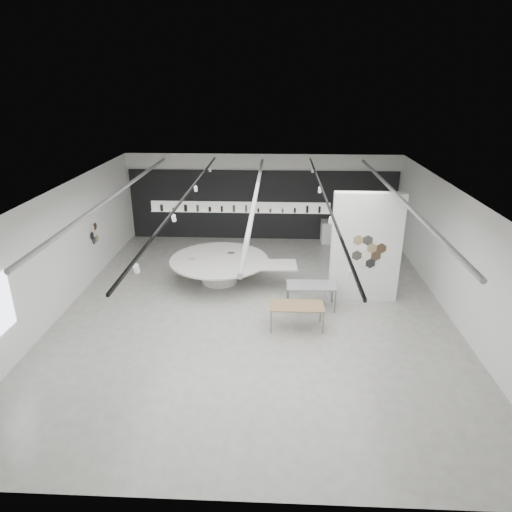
{
  "coord_description": "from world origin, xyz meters",
  "views": [
    {
      "loc": [
        0.62,
        -12.79,
        6.89
      ],
      "look_at": [
        -0.03,
        1.2,
        1.37
      ],
      "focal_mm": 32.0,
      "sensor_mm": 36.0,
      "label": 1
    }
  ],
  "objects_px": {
    "partition_column": "(366,248)",
    "sample_table_wood": "(297,307)",
    "sample_table_stone": "(311,287)",
    "kitchen_counter": "(341,232)",
    "display_island": "(221,267)"
  },
  "relations": [
    {
      "from": "partition_column",
      "to": "sample_table_stone",
      "type": "height_order",
      "value": "partition_column"
    },
    {
      "from": "partition_column",
      "to": "sample_table_wood",
      "type": "distance_m",
      "value": 3.21
    },
    {
      "from": "sample_table_wood",
      "to": "kitchen_counter",
      "type": "height_order",
      "value": "kitchen_counter"
    },
    {
      "from": "partition_column",
      "to": "sample_table_wood",
      "type": "xyz_separation_m",
      "value": [
        -2.24,
        -2.0,
        -1.12
      ]
    },
    {
      "from": "partition_column",
      "to": "sample_table_stone",
      "type": "relative_size",
      "value": 2.31
    },
    {
      "from": "sample_table_stone",
      "to": "kitchen_counter",
      "type": "height_order",
      "value": "kitchen_counter"
    },
    {
      "from": "display_island",
      "to": "sample_table_wood",
      "type": "bearing_deg",
      "value": -52.37
    },
    {
      "from": "partition_column",
      "to": "display_island",
      "type": "relative_size",
      "value": 0.79
    },
    {
      "from": "partition_column",
      "to": "sample_table_stone",
      "type": "bearing_deg",
      "value": -157.74
    },
    {
      "from": "kitchen_counter",
      "to": "sample_table_wood",
      "type": "bearing_deg",
      "value": -108.04
    },
    {
      "from": "partition_column",
      "to": "sample_table_wood",
      "type": "height_order",
      "value": "partition_column"
    },
    {
      "from": "display_island",
      "to": "kitchen_counter",
      "type": "relative_size",
      "value": 2.57
    },
    {
      "from": "sample_table_wood",
      "to": "sample_table_stone",
      "type": "relative_size",
      "value": 1.0
    },
    {
      "from": "sample_table_stone",
      "to": "kitchen_counter",
      "type": "xyz_separation_m",
      "value": [
        1.72,
        6.22,
        -0.23
      ]
    },
    {
      "from": "partition_column",
      "to": "kitchen_counter",
      "type": "relative_size",
      "value": 2.03
    }
  ]
}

